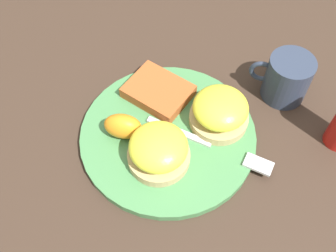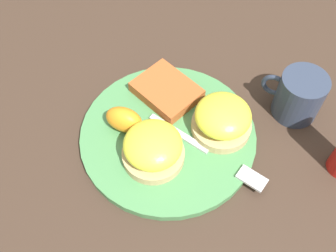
# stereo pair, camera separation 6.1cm
# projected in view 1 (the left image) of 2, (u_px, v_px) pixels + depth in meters

# --- Properties ---
(ground_plane) EXTENTS (1.10, 1.10, 0.00)m
(ground_plane) POSITION_uv_depth(u_px,v_px,m) (168.00, 138.00, 0.64)
(ground_plane) COLOR #38281E
(plate) EXTENTS (0.28, 0.28, 0.01)m
(plate) POSITION_uv_depth(u_px,v_px,m) (168.00, 135.00, 0.63)
(plate) COLOR #47844C
(plate) RESTS_ON ground_plane
(sandwich_benedict_left) EXTENTS (0.09, 0.09, 0.06)m
(sandwich_benedict_left) POSITION_uv_depth(u_px,v_px,m) (160.00, 150.00, 0.58)
(sandwich_benedict_left) COLOR tan
(sandwich_benedict_left) RESTS_ON plate
(sandwich_benedict_right) EXTENTS (0.09, 0.09, 0.06)m
(sandwich_benedict_right) POSITION_uv_depth(u_px,v_px,m) (220.00, 111.00, 0.62)
(sandwich_benedict_right) COLOR tan
(sandwich_benedict_right) RESTS_ON plate
(hashbrown_patty) EXTENTS (0.12, 0.11, 0.02)m
(hashbrown_patty) POSITION_uv_depth(u_px,v_px,m) (158.00, 91.00, 0.66)
(hashbrown_patty) COLOR #A55125
(hashbrown_patty) RESTS_ON plate
(orange_wedge) EXTENTS (0.06, 0.04, 0.04)m
(orange_wedge) POSITION_uv_depth(u_px,v_px,m) (123.00, 126.00, 0.61)
(orange_wedge) COLOR orange
(orange_wedge) RESTS_ON plate
(fork) EXTENTS (0.21, 0.05, 0.00)m
(fork) POSITION_uv_depth(u_px,v_px,m) (216.00, 147.00, 0.61)
(fork) COLOR silver
(fork) RESTS_ON plate
(cup) EXTENTS (0.10, 0.07, 0.08)m
(cup) POSITION_uv_depth(u_px,v_px,m) (287.00, 78.00, 0.65)
(cup) COLOR #2D384C
(cup) RESTS_ON ground_plane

